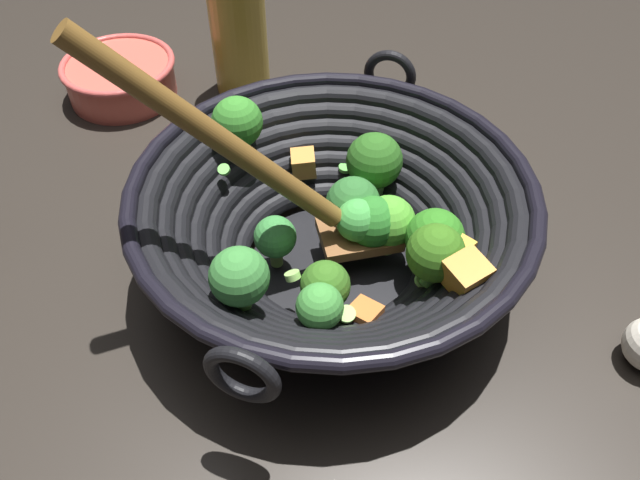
% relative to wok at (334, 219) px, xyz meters
% --- Properties ---
extents(ground_plane, '(4.00, 4.00, 0.00)m').
position_rel_wok_xyz_m(ground_plane, '(0.00, 0.00, -0.07)').
color(ground_plane, '#28231E').
extents(wok, '(0.35, 0.38, 0.27)m').
position_rel_wok_xyz_m(wok, '(0.00, 0.00, 0.00)').
color(wok, black).
rests_on(wok, ground).
extents(cooking_oil_bottle, '(0.07, 0.07, 0.26)m').
position_rel_wok_xyz_m(cooking_oil_bottle, '(0.25, -0.20, 0.04)').
color(cooking_oil_bottle, gold).
rests_on(cooking_oil_bottle, ground).
extents(prep_bowl, '(0.14, 0.14, 0.05)m').
position_rel_wok_xyz_m(prep_bowl, '(0.37, -0.11, -0.04)').
color(prep_bowl, '#D15647').
rests_on(prep_bowl, ground).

